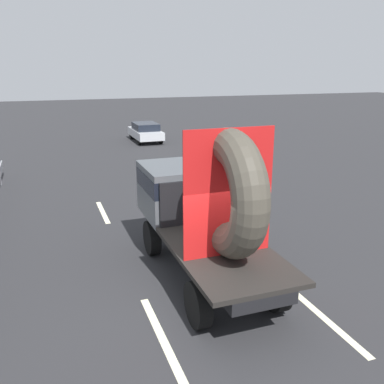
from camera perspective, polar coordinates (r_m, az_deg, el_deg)
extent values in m
plane|color=#28282B|center=(9.43, 2.56, -14.31)|extent=(120.00, 120.00, 0.00)
cylinder|color=black|center=(11.35, -5.44, -6.17)|extent=(0.28, 0.93, 0.93)
cylinder|color=black|center=(11.84, 2.58, -5.11)|extent=(0.28, 0.93, 0.93)
cylinder|color=black|center=(8.36, 0.83, -14.99)|extent=(0.28, 0.93, 0.93)
cylinder|color=black|center=(9.02, 11.25, -12.80)|extent=(0.28, 0.93, 0.93)
cube|color=black|center=(9.84, 1.99, -6.95)|extent=(1.30, 5.56, 0.25)
cube|color=#4C5156|center=(11.15, -1.39, 0.31)|extent=(2.00, 1.97, 1.35)
cube|color=black|center=(11.02, -1.31, 1.72)|extent=(2.02, 1.87, 0.44)
cube|color=black|center=(8.94, 4.37, -8.29)|extent=(2.00, 3.59, 0.10)
cube|color=black|center=(10.22, 0.46, -1.36)|extent=(1.80, 0.08, 1.10)
torus|color=#474238|center=(8.33, 4.99, -0.23)|extent=(0.71, 2.61, 2.61)
cube|color=red|center=(8.33, 4.99, -0.23)|extent=(1.90, 0.03, 2.61)
cylinder|color=black|center=(29.76, -8.21, 7.68)|extent=(0.20, 0.58, 0.58)
cylinder|color=black|center=(30.08, -5.55, 7.86)|extent=(0.20, 0.58, 0.58)
cylinder|color=black|center=(27.41, -7.15, 6.96)|extent=(0.20, 0.58, 0.58)
cylinder|color=black|center=(27.75, -4.28, 7.16)|extent=(0.20, 0.58, 0.58)
cube|color=silver|center=(28.70, -6.33, 7.92)|extent=(1.63, 3.81, 0.50)
cube|color=black|center=(28.55, -6.32, 8.84)|extent=(1.47, 2.13, 0.45)
cylinder|color=slate|center=(19.61, -24.59, 1.63)|extent=(0.10, 0.10, 0.55)
cube|color=beige|center=(8.29, -4.05, -19.18)|extent=(0.16, 2.88, 0.01)
cube|color=beige|center=(14.92, -12.01, -2.68)|extent=(0.16, 2.38, 0.01)
cube|color=beige|center=(9.29, 16.96, -15.58)|extent=(0.16, 2.94, 0.01)
cube|color=beige|center=(15.69, -0.25, -1.33)|extent=(0.16, 2.08, 0.01)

